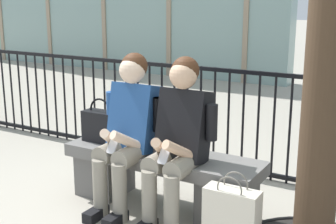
{
  "coord_description": "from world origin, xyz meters",
  "views": [
    {
      "loc": [
        1.79,
        -2.95,
        1.63
      ],
      "look_at": [
        0.0,
        0.1,
        0.75
      ],
      "focal_mm": 50.15,
      "sensor_mm": 36.0,
      "label": 1
    }
  ],
  "objects": [
    {
      "name": "ground_plane",
      "position": [
        0.0,
        0.0,
        0.0
      ],
      "size": [
        60.0,
        60.0,
        0.0
      ],
      "primitive_type": "plane",
      "color": "#A8A091"
    },
    {
      "name": "seated_person_companion",
      "position": [
        0.22,
        -0.13,
        0.65
      ],
      "size": [
        0.52,
        0.66,
        1.21
      ],
      "color": "gray",
      "rests_on": "ground"
    },
    {
      "name": "plaza_railing",
      "position": [
        -0.0,
        0.96,
        0.5
      ],
      "size": [
        8.37,
        0.04,
        0.99
      ],
      "color": "black",
      "rests_on": "ground"
    },
    {
      "name": "seated_person_with_phone",
      "position": [
        -0.22,
        -0.13,
        0.65
      ],
      "size": [
        0.52,
        0.66,
        1.21
      ],
      "color": "gray",
      "rests_on": "ground"
    },
    {
      "name": "shopping_bag",
      "position": [
        0.73,
        -0.33,
        0.22
      ],
      "size": [
        0.36,
        0.15,
        0.53
      ],
      "color": "beige",
      "rests_on": "ground"
    },
    {
      "name": "handbag_on_bench",
      "position": [
        -0.58,
        -0.01,
        0.59
      ],
      "size": [
        0.3,
        0.14,
        0.37
      ],
      "color": "black",
      "rests_on": "stone_bench"
    },
    {
      "name": "stone_bench",
      "position": [
        0.0,
        0.0,
        0.27
      ],
      "size": [
        1.6,
        0.44,
        0.45
      ],
      "color": "slate",
      "rests_on": "ground"
    }
  ]
}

